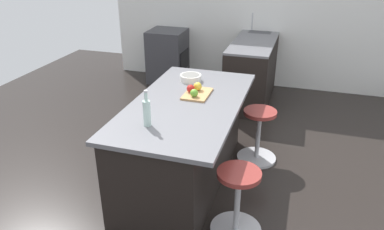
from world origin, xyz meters
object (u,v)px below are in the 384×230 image
Objects in this scene: apple_green at (194,93)px; fruit_bowl at (191,77)px; kitchen_island at (183,141)px; cutting_board at (197,94)px; stool_by_window at (258,137)px; oven_range at (168,56)px; apple_red at (191,89)px; water_bottle at (147,112)px; apple_yellow at (198,86)px; stool_middle at (237,204)px.

fruit_bowl is (-0.46, -0.18, -0.02)m from apple_green.
cutting_board is at bearing 155.05° from kitchen_island.
stool_by_window is 1.00m from fruit_bowl.
oven_range is 11.43× the size of apple_red.
cutting_board is 0.11m from apple_green.
water_bottle is (0.76, -0.20, 0.11)m from cutting_board.
stool_by_window is 0.96m from apple_yellow.
oven_range is 2.84m from apple_yellow.
fruit_bowl is at bearing -150.40° from apple_yellow.
cutting_board is 1.56× the size of fruit_bowl.
stool_middle is 2.63× the size of fruit_bowl.
fruit_bowl is at bearing -146.46° from stool_middle.
apple_yellow is (-0.87, -0.61, 0.66)m from stool_middle.
cutting_board is (0.41, -0.59, 0.61)m from stool_by_window.
stool_by_window is 2.63× the size of fruit_bowl.
oven_range is at bearing -153.32° from cutting_board.
apple_red is at bearing -145.58° from apple_green.
apple_green is at bearing 136.92° from kitchen_island.
oven_range is 1.47× the size of stool_middle.
stool_by_window is at bearing 130.93° from apple_green.
apple_yellow reaches higher than stool_by_window.
cutting_board is 4.28× the size of apple_yellow.
apple_red reaches higher than stool_by_window.
apple_red is at bearing 173.72° from kitchen_island.
cutting_board is (2.56, 1.29, 0.45)m from oven_range.
water_bottle is (0.57, -0.11, 0.56)m from kitchen_island.
apple_yellow is at bearing -174.77° from apple_green.
stool_by_window is 1.02m from apple_green.
apple_red is (-0.19, 0.02, 0.50)m from kitchen_island.
oven_range is 11.54× the size of apple_green.
water_bottle reaches higher than apple_green.
apple_red reaches higher than cutting_board.
apple_yellow is 0.17m from apple_green.
oven_range is 10.62× the size of apple_yellow.
kitchen_island is 5.36× the size of cutting_board.
kitchen_island is 0.80m from water_bottle.
apple_green is at bearing -1.04° from cutting_board.
apple_yellow is 1.09× the size of apple_green.
oven_range is 3.00m from apple_green.
kitchen_island is 24.71× the size of apple_red.
oven_range is 3.85m from stool_middle.
apple_yellow is at bearing 167.36° from water_bottle.
water_bottle reaches higher than apple_yellow.
stool_middle is 1.13m from apple_green.
apple_red is (2.56, 1.22, 0.50)m from oven_range.
water_bottle is (0.76, -0.13, 0.06)m from apple_red.
fruit_bowl is at bearing -158.64° from apple_green.
apple_red is 0.25× the size of water_bottle.
stool_middle is at bearing 39.40° from apple_red.
stool_by_window is at bearing 124.99° from cutting_board.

